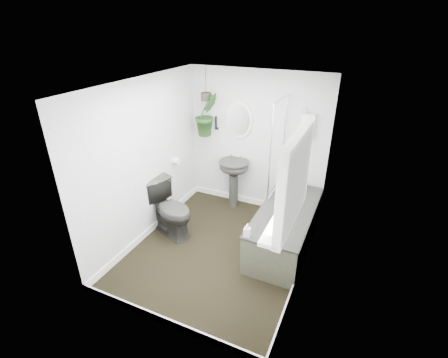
% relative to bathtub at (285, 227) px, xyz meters
% --- Properties ---
extents(floor, '(2.30, 2.80, 0.02)m').
position_rel_bathtub_xyz_m(floor, '(-0.80, -0.50, -0.30)').
color(floor, black).
rests_on(floor, ground).
extents(ceiling, '(2.30, 2.80, 0.02)m').
position_rel_bathtub_xyz_m(ceiling, '(-0.80, -0.50, 2.02)').
color(ceiling, white).
rests_on(ceiling, ground).
extents(wall_back, '(2.30, 0.02, 2.30)m').
position_rel_bathtub_xyz_m(wall_back, '(-0.80, 0.91, 0.86)').
color(wall_back, silver).
rests_on(wall_back, ground).
extents(wall_front, '(2.30, 0.02, 2.30)m').
position_rel_bathtub_xyz_m(wall_front, '(-0.80, -1.91, 0.86)').
color(wall_front, silver).
rests_on(wall_front, ground).
extents(wall_left, '(0.02, 2.80, 2.30)m').
position_rel_bathtub_xyz_m(wall_left, '(-1.96, -0.50, 0.86)').
color(wall_left, silver).
rests_on(wall_left, ground).
extents(wall_right, '(0.02, 2.80, 2.30)m').
position_rel_bathtub_xyz_m(wall_right, '(0.36, -0.50, 0.86)').
color(wall_right, silver).
rests_on(wall_right, ground).
extents(skirting, '(2.30, 2.80, 0.10)m').
position_rel_bathtub_xyz_m(skirting, '(-0.80, -0.50, -0.24)').
color(skirting, white).
rests_on(skirting, floor).
extents(bathtub, '(0.72, 1.72, 0.58)m').
position_rel_bathtub_xyz_m(bathtub, '(0.00, 0.00, 0.00)').
color(bathtub, '#272824').
rests_on(bathtub, floor).
extents(bath_screen, '(0.04, 0.72, 1.40)m').
position_rel_bathtub_xyz_m(bath_screen, '(-0.33, 0.49, 0.99)').
color(bath_screen, silver).
rests_on(bath_screen, bathtub).
extents(shower_box, '(0.20, 0.10, 0.35)m').
position_rel_bathtub_xyz_m(shower_box, '(0.00, 0.84, 1.26)').
color(shower_box, white).
rests_on(shower_box, wall_back).
extents(oval_mirror, '(0.46, 0.03, 0.62)m').
position_rel_bathtub_xyz_m(oval_mirror, '(-1.10, 0.87, 1.21)').
color(oval_mirror, beige).
rests_on(oval_mirror, wall_back).
extents(wall_sconce, '(0.04, 0.04, 0.22)m').
position_rel_bathtub_xyz_m(wall_sconce, '(-1.50, 0.86, 1.11)').
color(wall_sconce, black).
rests_on(wall_sconce, wall_back).
extents(toilet_roll_holder, '(0.11, 0.11, 0.11)m').
position_rel_bathtub_xyz_m(toilet_roll_holder, '(-1.90, 0.20, 0.61)').
color(toilet_roll_holder, white).
rests_on(toilet_roll_holder, wall_left).
extents(window_recess, '(0.08, 1.00, 0.90)m').
position_rel_bathtub_xyz_m(window_recess, '(0.29, -1.20, 1.36)').
color(window_recess, white).
rests_on(window_recess, wall_right).
extents(window_sill, '(0.18, 1.00, 0.04)m').
position_rel_bathtub_xyz_m(window_sill, '(0.22, -1.20, 0.94)').
color(window_sill, white).
rests_on(window_sill, wall_right).
extents(window_blinds, '(0.01, 0.86, 0.76)m').
position_rel_bathtub_xyz_m(window_blinds, '(0.24, -1.20, 1.36)').
color(window_blinds, white).
rests_on(window_blinds, wall_right).
extents(toilet, '(0.92, 0.72, 0.82)m').
position_rel_bathtub_xyz_m(toilet, '(-1.65, -0.42, 0.12)').
color(toilet, '#272824').
rests_on(toilet, floor).
extents(pedestal_sink, '(0.52, 0.45, 0.85)m').
position_rel_bathtub_xyz_m(pedestal_sink, '(-1.10, 0.69, 0.13)').
color(pedestal_sink, '#272824').
rests_on(pedestal_sink, floor).
extents(sill_plant, '(0.25, 0.23, 0.22)m').
position_rel_bathtub_xyz_m(sill_plant, '(0.24, -0.92, 1.07)').
color(sill_plant, black).
rests_on(sill_plant, window_sill).
extents(hanging_plant, '(0.47, 0.49, 0.69)m').
position_rel_bathtub_xyz_m(hanging_plant, '(-1.57, 0.67, 1.29)').
color(hanging_plant, black).
rests_on(hanging_plant, ceiling).
extents(soap_bottle, '(0.08, 0.08, 0.17)m').
position_rel_bathtub_xyz_m(soap_bottle, '(-0.29, -0.79, 0.38)').
color(soap_bottle, '#292524').
rests_on(soap_bottle, bathtub).
extents(hanging_pot, '(0.16, 0.16, 0.12)m').
position_rel_bathtub_xyz_m(hanging_pot, '(-1.57, 0.67, 1.57)').
color(hanging_pot, '#2B241E').
rests_on(hanging_pot, ceiling).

